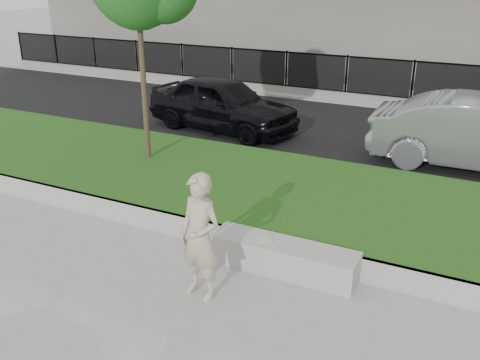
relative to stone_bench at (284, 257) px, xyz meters
The scene contains 10 objects.
ground 1.93m from the stone_bench, 155.28° to the right, with size 90.00×90.00×0.00m, color gray.
grass_bank 2.80m from the stone_bench, 128.30° to the left, with size 34.00×4.00×0.40m, color #15380E.
grass_kerb 1.75m from the stone_bench, behind, with size 34.00×0.08×0.40m, color gray.
street 7.90m from the stone_bench, 102.72° to the left, with size 34.00×7.00×0.04m, color black.
far_pavement 12.32m from the stone_bench, 98.11° to the left, with size 34.00×3.00×0.12m, color gray.
iron_fence 11.34m from the stone_bench, 98.82° to the left, with size 32.00×0.30×1.50m.
stone_bench is the anchor object (origin of this frame).
man 1.54m from the stone_bench, 125.17° to the right, with size 0.67×0.44×1.84m, color #BBAB90.
book 0.40m from the stone_bench, behind, with size 0.21×0.15×0.02m, color beige.
car_dark 7.66m from the stone_bench, 125.51° to the left, with size 1.79×4.44×1.51m, color black.
Camera 1 is at (4.36, -5.89, 4.37)m, focal length 40.00 mm.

